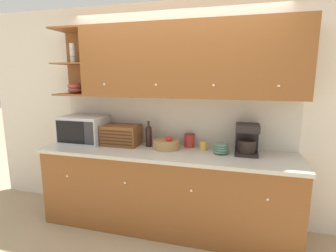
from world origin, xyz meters
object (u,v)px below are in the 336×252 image
Objects in this scene: mug at (204,146)px; coffee_maker at (247,139)px; microwave at (84,129)px; wine_bottle at (149,135)px; fruit_basket at (166,144)px; storage_canister at (189,140)px; bread_box at (121,135)px; bowl_stack_on_counter at (221,149)px.

mug is 0.30× the size of coffee_maker.
wine_bottle is (0.85, 0.04, -0.03)m from microwave.
microwave reaches higher than fruit_basket.
storage_canister is at bearing 32.06° from fruit_basket.
wine_bottle is at bearing -177.98° from mug.
coffee_maker is (1.46, 0.02, 0.04)m from bread_box.
fruit_basket is 1.80× the size of bowl_stack_on_counter.
microwave is 1.97m from coffee_maker.
bowl_stack_on_counter is at bearing -4.61° from wine_bottle.
mug is (1.00, 0.05, -0.07)m from bread_box.
microwave reaches higher than wine_bottle.
mug is (0.66, 0.02, -0.09)m from wine_bottle.
bread_box reaches higher than fruit_basket.
bowl_stack_on_counter is (0.20, -0.09, 0.01)m from mug.
storage_canister is at bearing 9.16° from bread_box.
wine_bottle is at bearing 175.39° from bowl_stack_on_counter.
storage_canister is 1.60× the size of mug.
microwave reaches higher than storage_canister.
wine_bottle is at bearing 169.16° from fruit_basket.
microwave is 5.49× the size of mug.
bread_box is 1.44× the size of fruit_basket.
wine_bottle is at bearing 2.51° from microwave.
fruit_basket is (0.58, -0.02, -0.07)m from bread_box.
bowl_stack_on_counter is 0.51× the size of coffee_maker.
coffee_maker is (0.89, 0.04, 0.11)m from fruit_basket.
bread_box reaches higher than bowl_stack_on_counter.
wine_bottle reaches higher than bowl_stack_on_counter.
microwave reaches higher than bread_box.
storage_canister is (1.32, 0.14, -0.09)m from microwave.
microwave is 1.09m from fruit_basket.
wine_bottle reaches higher than fruit_basket.
bread_box is at bearing -179.24° from coffee_maker.
microwave is 1.74× the size of wine_bottle.
fruit_basket is at bearing -170.90° from mug.
mug is (0.42, 0.07, -0.00)m from fruit_basket.
coffee_maker reaches higher than fruit_basket.
bread_box is 1.00m from mug.
storage_canister reaches higher than bowl_stack_on_counter.
coffee_maker is (1.97, 0.03, -0.00)m from microwave.
mug is at bearing 2.30° from microwave.
microwave is at bearing -177.49° from wine_bottle.
storage_canister is at bearing 170.16° from coffee_maker.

